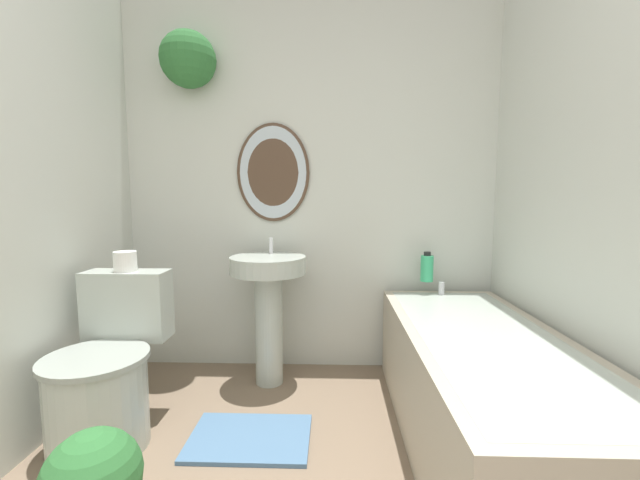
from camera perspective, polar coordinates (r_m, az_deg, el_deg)
The scene contains 7 objects.
wall_back at distance 2.58m, azimuth -3.17°, elevation 9.54°, with size 2.48×0.34×2.40m.
toilet at distance 2.15m, azimuth -28.72°, elevation -17.03°, with size 0.45×0.59×0.76m.
pedestal_sink at distance 2.38m, azimuth -7.51°, elevation -7.98°, with size 0.45×0.45×0.88m.
bathtub at distance 2.00m, azimuth 22.70°, elevation -19.42°, with size 0.68×1.63×0.61m.
shampoo_bottle at distance 2.53m, azimuth 15.29°, elevation -3.92°, with size 0.08×0.08×0.18m.
bath_mat at distance 2.07m, azimuth -10.17°, elevation -26.45°, with size 0.56×0.38×0.02m.
toilet_paper_roll at distance 2.21m, azimuth -26.48°, elevation -2.79°, with size 0.11×0.11×0.10m.
Camera 1 is at (0.15, -0.25, 1.12)m, focal length 22.00 mm.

